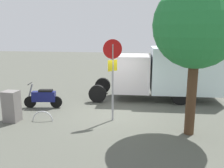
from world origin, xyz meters
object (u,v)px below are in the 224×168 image
at_px(box_truck_near, 167,71).
at_px(stop_sign, 113,67).
at_px(utility_cabinet, 12,106).
at_px(street_tree, 196,26).
at_px(motorcycle, 44,97).
at_px(bike_rack_hoop, 43,121).

bearing_deg(box_truck_near, stop_sign, 53.30).
xyz_separation_m(box_truck_near, utility_cabinet, (6.47, 4.17, -0.93)).
distance_m(box_truck_near, street_tree, 5.00).
xyz_separation_m(street_tree, utility_cabinet, (6.93, -0.30, -3.13)).
bearing_deg(street_tree, stop_sign, -18.00).
bearing_deg(stop_sign, utility_cabinet, 9.08).
bearing_deg(utility_cabinet, street_tree, 177.56).
bearing_deg(motorcycle, stop_sign, 153.61).
bearing_deg(utility_cabinet, motorcycle, -107.05).
relative_size(box_truck_near, utility_cabinet, 5.51).
relative_size(motorcycle, utility_cabinet, 1.44).
bearing_deg(street_tree, motorcycle, -18.52).
relative_size(box_truck_near, bike_rack_hoop, 8.14).
relative_size(street_tree, bike_rack_hoop, 6.15).
xyz_separation_m(motorcycle, street_tree, (-6.36, 2.13, 3.24)).
distance_m(street_tree, bike_rack_hoop, 6.86).
height_order(motorcycle, bike_rack_hoop, motorcycle).
bearing_deg(box_truck_near, motorcycle, 19.48).
bearing_deg(bike_rack_hoop, stop_sign, -170.54).
xyz_separation_m(stop_sign, street_tree, (-2.89, 0.94, 1.56)).
relative_size(motorcycle, bike_rack_hoop, 2.13).
relative_size(box_truck_near, street_tree, 1.32).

